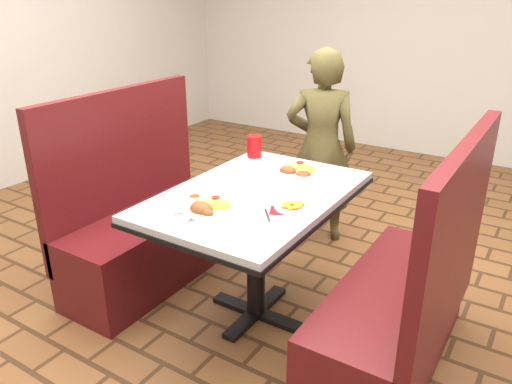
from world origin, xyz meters
TOP-DOWN VIEW (x-y plane):
  - dining_table at (0.00, 0.00)m, footprint 0.81×1.21m
  - booth_bench_left at (-0.80, 0.00)m, footprint 0.47×1.20m
  - booth_bench_right at (0.80, 0.00)m, footprint 0.47×1.20m
  - diner_person at (-0.15, 1.08)m, footprint 0.58×0.48m
  - near_dinner_plate at (-0.07, -0.31)m, footprint 0.27×0.27m
  - far_dinner_plate at (0.05, 0.37)m, footprint 0.29×0.29m
  - plantain_plate at (0.26, -0.08)m, footprint 0.18×0.18m
  - maroon_napkin at (0.22, -0.14)m, footprint 0.13×0.13m
  - spoon_utensil at (0.20, -0.22)m, footprint 0.10×0.12m
  - red_tumbler at (-0.32, 0.48)m, footprint 0.09×0.09m
  - paper_napkin at (0.23, -0.46)m, footprint 0.24×0.21m
  - knife_utensil at (-0.06, -0.40)m, footprint 0.03×0.16m
  - fork_utensil at (-0.12, -0.39)m, footprint 0.07×0.13m
  - lettuce_shreds at (0.04, 0.06)m, footprint 0.28×0.32m

SIDE VIEW (x-z plane):
  - booth_bench_left at x=-0.80m, z-range -0.26..0.92m
  - booth_bench_right at x=0.80m, z-range -0.26..0.92m
  - dining_table at x=0.00m, z-range 0.28..1.03m
  - diner_person at x=-0.15m, z-range 0.00..1.37m
  - lettuce_shreds at x=0.04m, z-range 0.75..0.75m
  - maroon_napkin at x=0.22m, z-range 0.75..0.75m
  - spoon_utensil at x=0.20m, z-range 0.75..0.76m
  - paper_napkin at x=0.23m, z-range 0.75..0.76m
  - fork_utensil at x=-0.12m, z-range 0.76..0.76m
  - knife_utensil at x=-0.06m, z-range 0.76..0.76m
  - plantain_plate at x=0.26m, z-range 0.75..0.77m
  - far_dinner_plate at x=0.05m, z-range 0.74..0.81m
  - near_dinner_plate at x=-0.07m, z-range 0.74..0.82m
  - red_tumbler at x=-0.32m, z-range 0.75..0.88m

